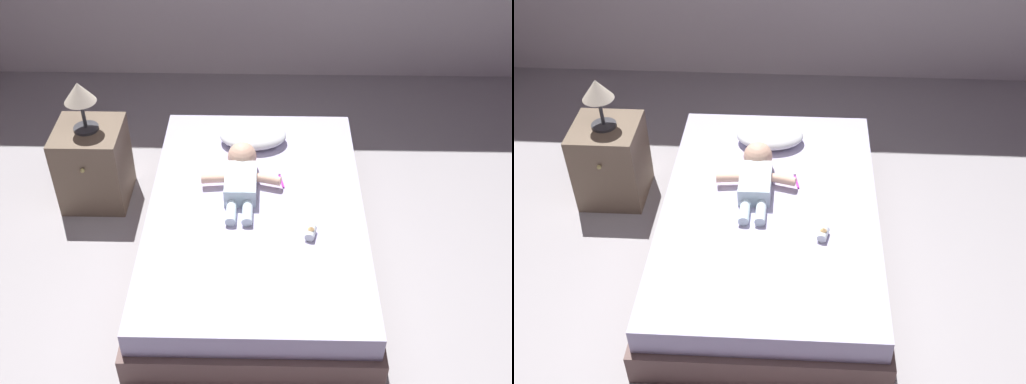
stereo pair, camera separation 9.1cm
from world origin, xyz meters
TOP-DOWN VIEW (x-y plane):
  - ground_plane at (0.00, 0.00)m, footprint 8.00×8.00m
  - bed at (-0.27, 0.64)m, footprint 1.37×2.09m
  - pillow at (-0.31, 1.30)m, footprint 0.46×0.32m
  - baby at (-0.37, 0.84)m, footprint 0.51×0.66m
  - toothbrush at (-0.12, 0.88)m, footprint 0.04×0.15m
  - nightstand at (-1.40, 1.13)m, footprint 0.44×0.47m
  - lamp at (-1.40, 1.13)m, footprint 0.20×0.20m
  - baby_bottle at (0.05, 0.36)m, footprint 0.08×0.10m

SIDE VIEW (x-z plane):
  - ground_plane at x=0.00m, z-range 0.00..0.00m
  - bed at x=-0.27m, z-range 0.00..0.36m
  - nightstand at x=-1.40m, z-range 0.00..0.57m
  - toothbrush at x=-0.12m, z-range 0.36..0.39m
  - baby_bottle at x=0.05m, z-range 0.36..0.44m
  - pillow at x=-0.31m, z-range 0.37..0.48m
  - baby at x=-0.37m, z-range 0.35..0.53m
  - lamp at x=-1.40m, z-range 0.65..1.00m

